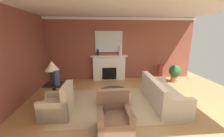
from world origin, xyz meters
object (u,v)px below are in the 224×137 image
Objects in this scene: armchair_facing_fireplace at (114,119)px; vase_mantel_left at (98,52)px; side_table at (55,92)px; vase_mantel_right at (120,51)px; armchair_near_window at (58,106)px; fireplace at (109,68)px; mantel_mirror at (109,42)px; vase_on_side_table at (57,78)px; sofa at (162,95)px; coffee_table at (114,94)px; potted_plant at (175,72)px; table_lamp at (52,68)px; vase_tall_corner at (160,73)px.

vase_mantel_left is at bearing 95.99° from armchair_facing_fireplace.
vase_mantel_right is (2.51, 2.34, 1.08)m from side_table.
fireplace is at bearing 62.37° from armchair_near_window.
mantel_mirror is at bearing 63.24° from armchair_near_window.
armchair_near_window is at bearing -117.63° from fireplace.
armchair_facing_fireplace is 2.38m from side_table.
armchair_facing_fireplace is 1.99× the size of vase_on_side_table.
vase_mantel_right is (2.20, 3.10, 1.18)m from armchair_near_window.
sofa is 2.24× the size of armchair_near_window.
coffee_table is 2.17× the size of vase_mantel_right.
armchair_near_window reaches higher than coffee_table.
coffee_table is 2.80m from vase_mantel_left.
vase_mantel_right reaches higher than potted_plant.
table_lamp is at bearing 141.34° from vase_on_side_table.
fireplace is 2.57× the size of side_table.
armchair_facing_fireplace is at bearing -92.09° from fireplace.
mantel_mirror reaches higher than vase_tall_corner.
mantel_mirror is 1.40× the size of armchair_facing_fireplace.
table_lamp is at bearing 175.46° from sofa.
vase_tall_corner is 1.70× the size of vase_mantel_right.
armchair_near_window is 1.99× the size of vase_on_side_table.
table_lamp reaches higher than potted_plant.
armchair_near_window is 1.74m from coffee_table.
table_lamp reaches higher than side_table.
vase_on_side_table is 0.57× the size of potted_plant.
fireplace is at bearing 50.65° from table_lamp.
table_lamp is (-1.82, 1.53, 0.92)m from armchair_facing_fireplace.
vase_mantel_right is (2.36, 2.46, 0.55)m from vase_on_side_table.
coffee_table is 1.91m from vase_on_side_table.
fireplace is 3.77× the size of vase_on_side_table.
potted_plant is at bearing -12.79° from vase_mantel_right.
sofa is (1.58, -2.80, -1.61)m from mantel_mirror.
mantel_mirror is 2.79× the size of vase_on_side_table.
potted_plant is at bearing 45.26° from armchair_facing_fireplace.
potted_plant is at bearing 27.82° from armchair_near_window.
armchair_facing_fireplace is 1.36× the size of side_table.
vase_on_side_table is (-1.81, -2.51, 0.35)m from fireplace.
armchair_near_window is 1.27× the size of table_lamp.
coffee_table is (-1.58, 0.10, 0.04)m from sofa.
table_lamp is at bearing 139.96° from armchair_facing_fireplace.
mantel_mirror is 3.53m from side_table.
mantel_mirror is at bearing 170.53° from vase_tall_corner.
fireplace is at bearing 173.21° from vase_tall_corner.
armchair_facing_fireplace is at bearing -126.29° from vase_tall_corner.
sofa is 2.56m from vase_tall_corner.
vase_on_side_table reaches higher than side_table.
armchair_facing_fireplace is at bearing -95.99° from coffee_table.
mantel_mirror is at bearing 90.00° from fireplace.
fireplace is at bearing 5.16° from vase_mantel_left.
armchair_facing_fireplace is 0.95× the size of coffee_table.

